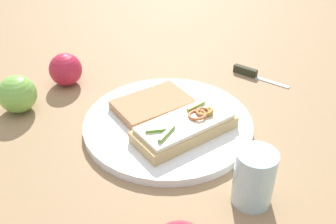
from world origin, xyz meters
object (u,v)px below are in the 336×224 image
Objects in this scene: sandwich at (185,127)px; knife at (251,73)px; apple_0 at (66,69)px; plate at (168,124)px; drinking_glass at (254,178)px; apple_2 at (17,94)px; bread_slice_side at (153,105)px.

knife is at bearing -159.83° from sandwich.
apple_0 is (0.30, 0.14, 0.01)m from sandwich.
knife is (0.09, -0.26, -0.00)m from plate.
sandwich reaches higher than plate.
sandwich reaches higher than knife.
drinking_glass is at bearing -64.57° from knife.
sandwich is at bearing 7.19° from drinking_glass.
apple_2 is 0.83× the size of drinking_glass.
sandwich is at bearing -155.18° from apple_0.
sandwich reaches higher than bread_slice_side.
apple_2 is at bearing -37.31° from bread_slice_side.
apple_2 is (0.14, 0.23, 0.01)m from bread_slice_side.
sandwich is 2.59× the size of apple_2.
drinking_glass is at bearing 87.96° from sandwich.
apple_2 is 0.49m from drinking_glass.
plate is 3.50× the size of drinking_glass.
plate is 2.21× the size of bread_slice_side.
apple_0 is 0.57× the size of knife.
apple_2 is 0.61× the size of knife.
drinking_glass is at bearing -161.22° from apple_0.
bread_slice_side is 1.15× the size of knife.
knife is at bearing -178.36° from bread_slice_side.
bread_slice_side reaches higher than plate.
sandwich is at bearing 92.81° from bread_slice_side.
apple_0 reaches higher than knife.
apple_2 is (-0.06, 0.11, 0.00)m from apple_0.
drinking_glass reaches higher than apple_2.
knife is at bearing -36.37° from drinking_glass.
apple_0 reaches higher than bread_slice_side.
bread_slice_side reaches higher than knife.
knife is at bearing -70.69° from plate.
apple_0 reaches higher than sandwich.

